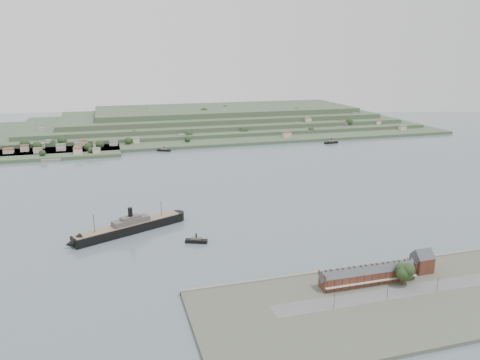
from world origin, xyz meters
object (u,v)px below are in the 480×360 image
object	(u,v)px
terrace_row	(368,275)
steamship	(126,228)
fig_tree	(406,272)
tugboat	(196,241)
gabled_building	(422,261)

from	to	relation	value
terrace_row	steamship	xyz separation A→B (m)	(-122.62, 116.00, -2.80)
fig_tree	steamship	bearing A→B (deg)	138.56
tugboat	fig_tree	bearing A→B (deg)	-44.24
terrace_row	fig_tree	size ratio (longest dim) A/B	4.31
steamship	fig_tree	distance (m)	187.56
terrace_row	tugboat	distance (m)	116.16
gabled_building	tugboat	world-z (taller)	gabled_building
gabled_building	tugboat	size ratio (longest dim) A/B	0.93
gabled_building	steamship	world-z (taller)	steamship
gabled_building	fig_tree	bearing A→B (deg)	-148.33
tugboat	terrace_row	bearing A→B (deg)	-47.56
gabled_building	fig_tree	world-z (taller)	gabled_building
gabled_building	terrace_row	bearing A→B (deg)	-173.88
steamship	terrace_row	bearing A→B (deg)	-43.41
steamship	tugboat	xyz separation A→B (m)	(44.32, -30.36, -2.42)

